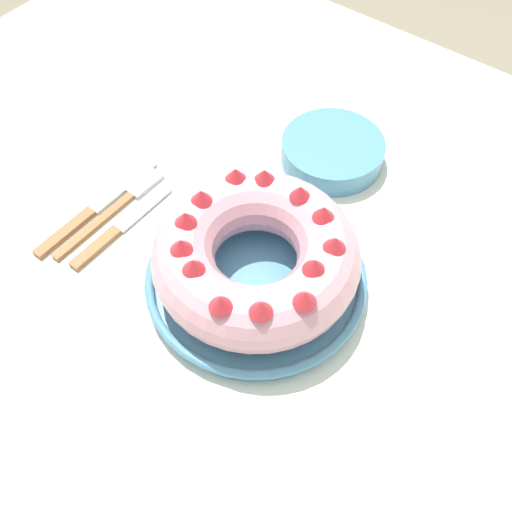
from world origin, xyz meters
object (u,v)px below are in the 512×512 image
at_px(serving_dish, 256,279).
at_px(cake_knife, 116,231).
at_px(bundt_cake, 256,255).
at_px(fork, 117,207).
at_px(side_bowl, 332,151).
at_px(serving_knife, 90,212).

height_order(serving_dish, cake_knife, serving_dish).
xyz_separation_m(bundt_cake, cake_knife, (-0.21, -0.05, -0.06)).
distance_m(serving_dish, cake_knife, 0.21).
relative_size(fork, cake_knife, 1.10).
bearing_deg(cake_knife, serving_dish, 16.58).
height_order(fork, side_bowl, side_bowl).
height_order(fork, cake_knife, cake_knife).
xyz_separation_m(fork, side_bowl, (0.19, 0.27, 0.01)).
height_order(bundt_cake, serving_knife, bundt_cake).
distance_m(bundt_cake, serving_knife, 0.27).
height_order(serving_dish, side_bowl, side_bowl).
distance_m(serving_dish, side_bowl, 0.26).
bearing_deg(serving_dish, serving_knife, -169.22).
xyz_separation_m(serving_knife, cake_knife, (0.05, -0.00, 0.00)).
xyz_separation_m(serving_dish, bundt_cake, (0.00, -0.00, 0.05)).
xyz_separation_m(fork, serving_knife, (-0.02, -0.03, -0.00)).
bearing_deg(serving_dish, side_bowl, 100.99).
distance_m(serving_knife, side_bowl, 0.37).
bearing_deg(fork, serving_dish, 1.10).
relative_size(serving_dish, cake_knife, 1.56).
xyz_separation_m(cake_knife, side_bowl, (0.16, 0.30, 0.01)).
relative_size(bundt_cake, side_bowl, 1.66).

